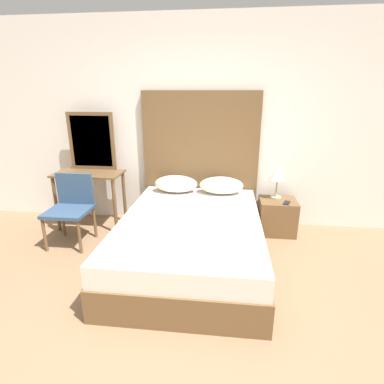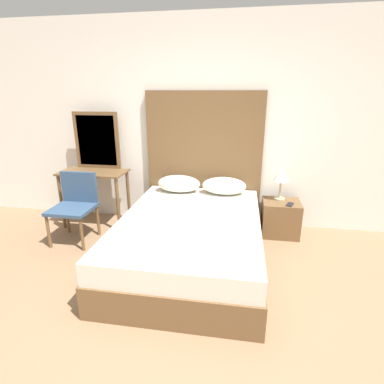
# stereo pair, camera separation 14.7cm
# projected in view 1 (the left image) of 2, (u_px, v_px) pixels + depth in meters

# --- Properties ---
(ground_plane) EXTENTS (16.00, 16.00, 0.00)m
(ground_plane) POSITION_uv_depth(u_px,v_px,m) (164.00, 358.00, 2.09)
(ground_plane) COLOR #8C6B4C
(wall_back) EXTENTS (10.00, 0.06, 2.70)m
(wall_back) POSITION_uv_depth(u_px,v_px,m) (198.00, 125.00, 3.98)
(wall_back) COLOR white
(wall_back) RESTS_ON ground_plane
(bed) EXTENTS (1.47, 2.11, 0.51)m
(bed) POSITION_uv_depth(u_px,v_px,m) (191.00, 240.00, 3.23)
(bed) COLOR brown
(bed) RESTS_ON ground_plane
(headboard) EXTENTS (1.54, 0.05, 1.79)m
(headboard) POSITION_uv_depth(u_px,v_px,m) (200.00, 160.00, 4.05)
(headboard) COLOR brown
(headboard) RESTS_ON ground_plane
(pillow_left) EXTENTS (0.57, 0.33, 0.22)m
(pillow_left) POSITION_uv_depth(u_px,v_px,m) (176.00, 184.00, 3.94)
(pillow_left) COLOR silver
(pillow_left) RESTS_ON bed
(pillow_right) EXTENTS (0.57, 0.33, 0.22)m
(pillow_right) POSITION_uv_depth(u_px,v_px,m) (221.00, 185.00, 3.87)
(pillow_right) COLOR silver
(pillow_right) RESTS_ON bed
(phone_on_bed) EXTENTS (0.11, 0.16, 0.01)m
(phone_on_bed) POSITION_uv_depth(u_px,v_px,m) (179.00, 223.00, 3.01)
(phone_on_bed) COLOR #B7B7BC
(phone_on_bed) RESTS_ON bed
(nightstand) EXTENTS (0.46, 0.41, 0.45)m
(nightstand) POSITION_uv_depth(u_px,v_px,m) (277.00, 216.00, 3.92)
(nightstand) COLOR brown
(nightstand) RESTS_ON ground_plane
(table_lamp) EXTENTS (0.20, 0.20, 0.42)m
(table_lamp) POSITION_uv_depth(u_px,v_px,m) (278.00, 175.00, 3.83)
(table_lamp) COLOR tan
(table_lamp) RESTS_ON nightstand
(phone_on_nightstand) EXTENTS (0.12, 0.17, 0.01)m
(phone_on_nightstand) POSITION_uv_depth(u_px,v_px,m) (287.00, 203.00, 3.74)
(phone_on_nightstand) COLOR black
(phone_on_nightstand) RESTS_ON nightstand
(vanity_desk) EXTENTS (0.88, 0.45, 0.77)m
(vanity_desk) POSITION_uv_depth(u_px,v_px,m) (89.00, 184.00, 3.98)
(vanity_desk) COLOR brown
(vanity_desk) RESTS_ON ground_plane
(vanity_mirror) EXTENTS (0.63, 0.03, 0.76)m
(vanity_mirror) POSITION_uv_depth(u_px,v_px,m) (92.00, 141.00, 4.00)
(vanity_mirror) COLOR brown
(vanity_mirror) RESTS_ON vanity_desk
(chair) EXTENTS (0.48, 0.47, 0.84)m
(chair) POSITION_uv_depth(u_px,v_px,m) (71.00, 204.00, 3.61)
(chair) COLOR #334C6B
(chair) RESTS_ON ground_plane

